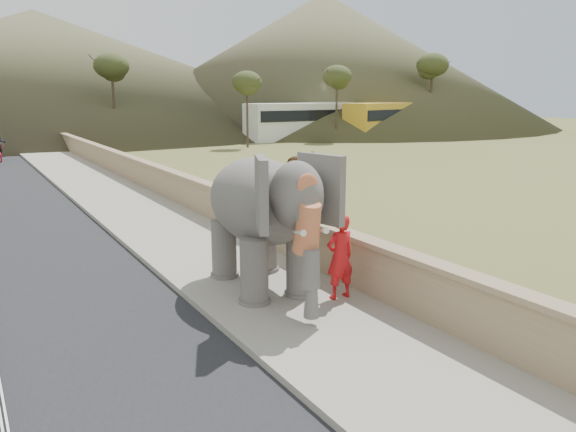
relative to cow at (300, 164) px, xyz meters
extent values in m
plane|color=olive|center=(-9.24, -14.35, -0.61)|extent=(160.00, 160.00, 0.00)
cube|color=#9E9687|center=(-9.24, -4.35, -0.54)|extent=(3.00, 120.00, 0.15)
cube|color=tan|center=(-7.59, -4.35, -0.06)|extent=(0.30, 120.00, 1.10)
imported|color=brown|center=(0.00, 0.00, 0.00)|extent=(1.59, 1.31, 1.23)
imported|color=silver|center=(8.80, 21.51, 0.11)|extent=(4.56, 3.16, 1.44)
cube|color=silver|center=(11.98, 18.47, 0.94)|extent=(11.14, 3.24, 3.10)
cube|color=gold|center=(19.94, 16.48, 0.94)|extent=(11.27, 5.25, 3.10)
cone|color=brown|center=(26.76, 37.65, 7.39)|extent=(56.00, 56.00, 16.00)
cone|color=brown|center=(-4.24, 55.65, 6.39)|extent=(80.00, 80.00, 14.00)
imported|color=red|center=(-8.29, -14.78, 0.34)|extent=(0.59, 0.39, 1.62)
camera|label=1|loc=(-14.26, -22.94, 3.33)|focal=35.00mm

